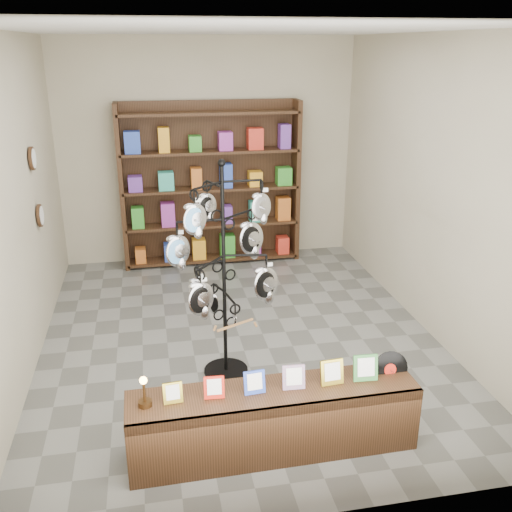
# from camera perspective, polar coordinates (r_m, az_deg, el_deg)

# --- Properties ---
(ground) EXTENTS (5.00, 5.00, 0.00)m
(ground) POSITION_cam_1_polar(r_m,az_deg,el_deg) (6.06, -1.69, -8.01)
(ground) COLOR slate
(ground) RESTS_ON ground
(room_envelope) EXTENTS (5.00, 5.00, 5.00)m
(room_envelope) POSITION_cam_1_polar(r_m,az_deg,el_deg) (5.43, -1.90, 9.45)
(room_envelope) COLOR #B7AE93
(room_envelope) RESTS_ON ground
(display_tree) EXTENTS (1.08, 1.08, 2.00)m
(display_tree) POSITION_cam_1_polar(r_m,az_deg,el_deg) (4.95, -3.26, 0.00)
(display_tree) COLOR black
(display_tree) RESTS_ON ground
(front_shelf) EXTENTS (2.14, 0.46, 0.75)m
(front_shelf) POSITION_cam_1_polar(r_m,az_deg,el_deg) (4.40, 1.79, -16.08)
(front_shelf) COLOR black
(front_shelf) RESTS_ON ground
(back_shelving) EXTENTS (2.42, 0.36, 2.20)m
(back_shelving) POSITION_cam_1_polar(r_m,az_deg,el_deg) (7.83, -4.52, 6.65)
(back_shelving) COLOR black
(back_shelving) RESTS_ON ground
(wall_clocks) EXTENTS (0.03, 0.24, 0.84)m
(wall_clocks) POSITION_cam_1_polar(r_m,az_deg,el_deg) (6.32, -21.13, 6.41)
(wall_clocks) COLOR black
(wall_clocks) RESTS_ON ground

